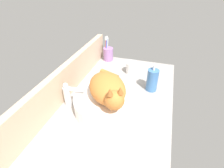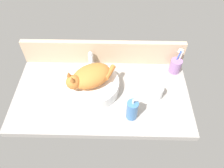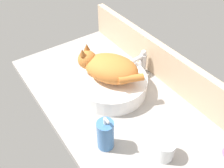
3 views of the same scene
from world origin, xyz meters
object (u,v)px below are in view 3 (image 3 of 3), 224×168
object	(u,v)px
water_glass	(164,150)
soap_dispenser	(105,135)
faucet	(141,61)
sink_basin	(111,84)
cat	(108,67)

from	to	relation	value
water_glass	soap_dispenser	bearing A→B (deg)	-136.42
faucet	water_glass	bearing A→B (deg)	-29.49
faucet	soap_dispenser	bearing A→B (deg)	-55.96
sink_basin	cat	xyz separation A→B (cm)	(-1.10, -0.81, 9.83)
cat	sink_basin	bearing A→B (deg)	36.48
faucet	cat	bearing A→B (deg)	-86.22
sink_basin	cat	size ratio (longest dim) A/B	1.12
soap_dispenser	water_glass	size ratio (longest dim) A/B	2.03
soap_dispenser	water_glass	bearing A→B (deg)	43.58
sink_basin	faucet	size ratio (longest dim) A/B	2.49
soap_dispenser	sink_basin	bearing A→B (deg)	141.34
soap_dispenser	water_glass	world-z (taller)	soap_dispenser
cat	faucet	bearing A→B (deg)	93.78
faucet	water_glass	world-z (taller)	faucet
cat	soap_dispenser	bearing A→B (deg)	-36.26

